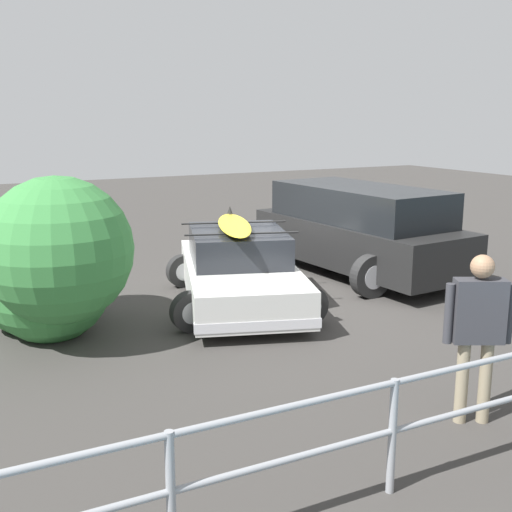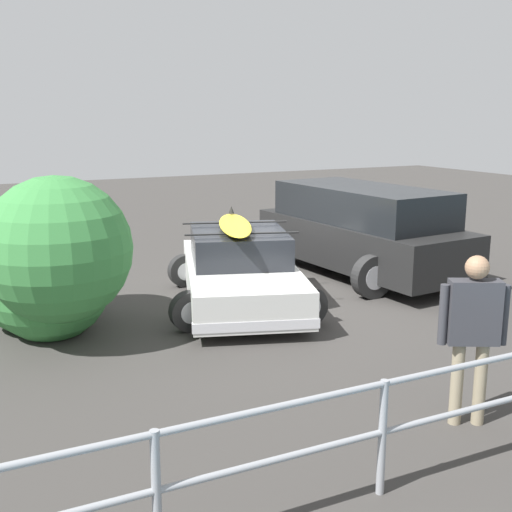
{
  "view_description": "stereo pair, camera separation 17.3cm",
  "coord_description": "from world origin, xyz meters",
  "px_view_note": "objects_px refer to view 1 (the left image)",
  "views": [
    {
      "loc": [
        5.37,
        9.41,
        3.15
      ],
      "look_at": [
        0.78,
        0.65,
        0.95
      ],
      "focal_mm": 45.0,
      "sensor_mm": 36.0,
      "label": 1
    },
    {
      "loc": [
        5.22,
        9.49,
        3.15
      ],
      "look_at": [
        0.78,
        0.65,
        0.95
      ],
      "focal_mm": 45.0,
      "sensor_mm": 36.0,
      "label": 2
    }
  ],
  "objects_px": {
    "sedan_car": "(239,269)",
    "person_bystander": "(478,324)",
    "bush_near_left": "(49,263)",
    "suv_car": "(358,229)"
  },
  "relations": [
    {
      "from": "suv_car",
      "to": "sedan_car",
      "type": "bearing_deg",
      "value": 14.2
    },
    {
      "from": "sedan_car",
      "to": "person_bystander",
      "type": "xyz_separation_m",
      "value": [
        -0.25,
        4.97,
        0.48
      ]
    },
    {
      "from": "sedan_car",
      "to": "bush_near_left",
      "type": "height_order",
      "value": "bush_near_left"
    },
    {
      "from": "suv_car",
      "to": "bush_near_left",
      "type": "relative_size",
      "value": 1.69
    },
    {
      "from": "suv_car",
      "to": "bush_near_left",
      "type": "height_order",
      "value": "bush_near_left"
    },
    {
      "from": "person_bystander",
      "to": "bush_near_left",
      "type": "xyz_separation_m",
      "value": [
        3.33,
        -4.92,
        -0.03
      ]
    },
    {
      "from": "sedan_car",
      "to": "suv_car",
      "type": "relative_size",
      "value": 0.89
    },
    {
      "from": "bush_near_left",
      "to": "person_bystander",
      "type": "bearing_deg",
      "value": 124.1
    },
    {
      "from": "sedan_car",
      "to": "person_bystander",
      "type": "bearing_deg",
      "value": 92.91
    },
    {
      "from": "suv_car",
      "to": "person_bystander",
      "type": "bearing_deg",
      "value": 64.28
    }
  ]
}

